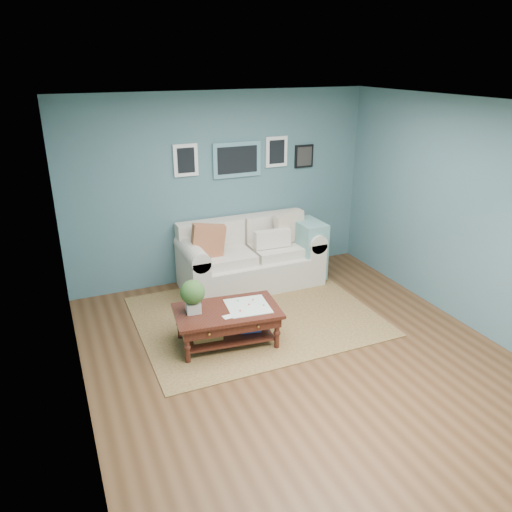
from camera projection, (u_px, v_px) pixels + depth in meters
room_shell at (303, 241)px, 5.08m from camera, size 5.00×5.02×2.70m
area_rug at (255, 316)px, 6.42m from camera, size 2.93×2.35×0.01m
loveseat at (255, 256)px, 7.22m from camera, size 2.04×0.93×1.05m
coffee_table at (222, 316)px, 5.68m from camera, size 1.25×0.82×0.83m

